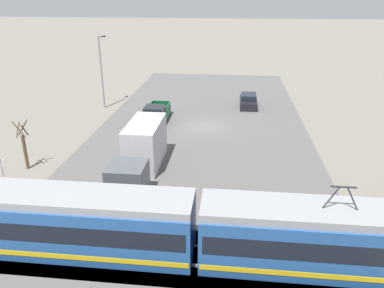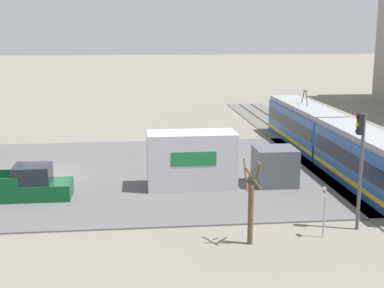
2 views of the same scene
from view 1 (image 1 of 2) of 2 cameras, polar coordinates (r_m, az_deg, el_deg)
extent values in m
plane|color=slate|center=(36.27, 1.59, 2.59)|extent=(320.00, 320.00, 0.00)
cube|color=#565454|center=(36.26, 1.59, 2.65)|extent=(19.69, 49.04, 0.08)
cube|color=#5B5954|center=(19.38, -3.43, -16.60)|extent=(62.22, 4.40, 0.08)
cube|color=gray|center=(19.87, -3.08, -15.07)|extent=(60.97, 0.10, 0.14)
cube|color=gray|center=(18.76, -3.81, -17.70)|extent=(60.97, 0.10, 0.14)
cube|color=#235193|center=(18.96, 20.84, -13.82)|extent=(12.36, 2.64, 2.78)
cube|color=black|center=(18.78, 20.98, -13.00)|extent=(11.99, 2.67, 0.93)
cube|color=gold|center=(19.46, 20.48, -15.89)|extent=(12.23, 2.68, 0.27)
cube|color=gray|center=(18.12, 21.53, -9.72)|extent=(12.36, 2.43, 0.40)
cube|color=#235193|center=(19.89, -18.18, -11.61)|extent=(12.36, 2.64, 2.78)
cube|color=black|center=(19.71, -18.30, -10.81)|extent=(11.99, 2.67, 0.93)
cube|color=gold|center=(20.36, -17.89, -13.64)|extent=(12.23, 2.68, 0.27)
cube|color=gray|center=(19.08, -18.75, -7.62)|extent=(12.36, 2.43, 0.40)
cylinder|color=#2D2D33|center=(17.88, 23.26, -7.66)|extent=(0.66, 0.07, 1.15)
cylinder|color=#2D2D33|center=(17.63, 20.45, -7.65)|extent=(0.66, 0.07, 1.15)
cube|color=#2D2D33|center=(17.50, 22.12, -6.09)|extent=(1.10, 0.08, 0.06)
cube|color=#4C5156|center=(23.82, -9.75, -5.59)|extent=(2.30, 2.42, 2.23)
cube|color=#B2B2B7|center=(27.98, -7.12, 0.09)|extent=(2.30, 5.15, 3.27)
cube|color=#196B38|center=(28.15, -9.45, 0.80)|extent=(0.02, 2.57, 0.82)
cube|color=#0C4723|center=(37.52, -5.44, 4.02)|extent=(2.01, 5.77, 0.89)
cube|color=black|center=(36.48, -5.75, 5.00)|extent=(1.84, 1.96, 0.96)
cube|color=#0C4723|center=(38.63, -6.47, 5.61)|extent=(0.12, 2.88, 0.52)
cube|color=#0C4723|center=(38.27, -3.76, 5.54)|extent=(0.12, 2.88, 0.52)
cube|color=#0C4723|center=(39.91, -4.69, 6.21)|extent=(1.84, 0.23, 0.52)
cube|color=red|center=(40.26, -5.75, 5.67)|extent=(0.14, 0.04, 0.18)
cube|color=black|center=(43.06, 8.57, 6.23)|extent=(1.89, 4.27, 0.84)
cube|color=black|center=(42.87, 8.63, 7.15)|extent=(1.62, 2.22, 0.61)
cylinder|color=brown|center=(29.87, -24.07, -1.14)|extent=(0.24, 0.24, 2.63)
cylinder|color=brown|center=(29.42, -25.01, 1.99)|extent=(0.09, 0.75, 1.02)
cylinder|color=brown|center=(29.06, -24.86, 1.97)|extent=(0.90, 0.09, 1.24)
cylinder|color=brown|center=(29.16, -24.17, 1.96)|extent=(0.09, 0.75, 1.02)
cylinder|color=brown|center=(29.46, -24.38, 2.31)|extent=(0.90, 0.09, 1.24)
cylinder|color=gray|center=(42.72, -13.63, 10.45)|extent=(0.20, 0.20, 7.83)
cylinder|color=gray|center=(42.90, -13.74, 15.63)|extent=(0.12, 1.60, 0.12)
cube|color=#515156|center=(43.61, -13.40, 15.68)|extent=(0.36, 0.60, 0.18)
cylinder|color=gray|center=(27.10, -26.80, -4.29)|extent=(0.06, 0.06, 2.36)
cube|color=white|center=(26.75, -27.11, -2.42)|extent=(0.32, 0.02, 0.44)
cube|color=red|center=(26.76, -27.10, -2.41)|extent=(0.31, 0.01, 0.10)
camera|label=2|loc=(46.27, -46.87, 11.80)|focal=50.00mm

